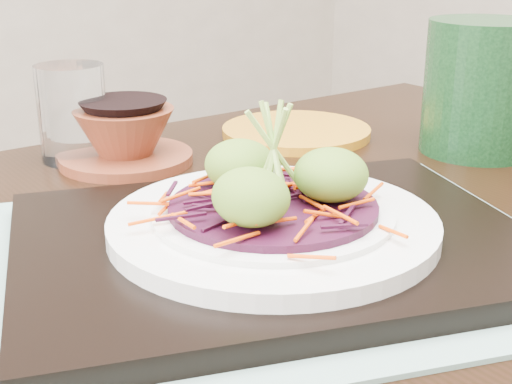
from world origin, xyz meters
TOP-DOWN VIEW (x-y plane):
  - dining_table at (-0.08, -0.02)m, footprint 1.16×0.80m
  - placemat at (-0.10, -0.04)m, footprint 0.53×0.48m
  - serving_tray at (-0.10, -0.04)m, footprint 0.45×0.40m
  - white_plate at (-0.10, -0.04)m, footprint 0.24×0.24m
  - cabbage_bed at (-0.10, -0.04)m, footprint 0.15×0.15m
  - carrot_julienne at (-0.10, -0.04)m, footprint 0.19×0.19m
  - guacamole_scoops at (-0.10, -0.04)m, footprint 0.13×0.12m
  - scallion_garnish at (-0.10, -0.04)m, footprint 0.06×0.06m
  - water_glass at (-0.11, 0.28)m, footprint 0.07×0.07m
  - terracotta_bowl_set at (-0.07, 0.23)m, footprint 0.19×0.19m
  - yellow_plate at (0.14, 0.20)m, footprint 0.22×0.22m
  - green_jar at (0.25, 0.03)m, footprint 0.16×0.16m

SIDE VIEW (x-z plane):
  - dining_table at x=-0.08m, z-range 0.26..0.96m
  - placemat at x=-0.10m, z-range 0.70..0.71m
  - yellow_plate at x=0.14m, z-range 0.70..0.72m
  - serving_tray at x=-0.10m, z-range 0.71..0.72m
  - terracotta_bowl_set at x=-0.07m, z-range 0.70..0.76m
  - white_plate at x=-0.10m, z-range 0.72..0.74m
  - cabbage_bed at x=-0.10m, z-range 0.74..0.75m
  - carrot_julienne at x=-0.10m, z-range 0.75..0.76m
  - water_glass at x=-0.11m, z-range 0.70..0.81m
  - guacamole_scoops at x=-0.10m, z-range 0.75..0.79m
  - green_jar at x=0.25m, z-range 0.70..0.85m
  - scallion_garnish at x=-0.10m, z-range 0.74..0.83m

